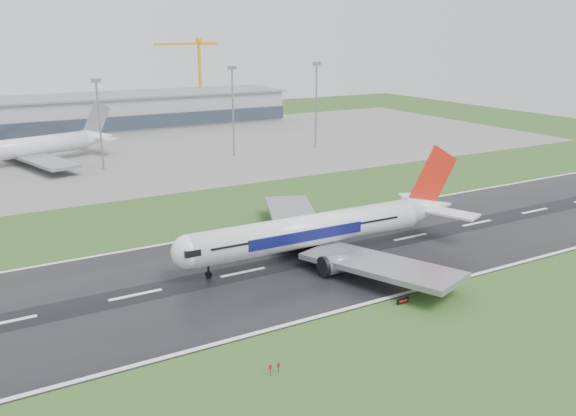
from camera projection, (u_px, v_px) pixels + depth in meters
ground at (136, 295)px, 98.88m from camera, size 520.00×520.00×0.00m
runway at (136, 295)px, 98.86m from camera, size 400.00×45.00×0.10m
apron at (38, 161)px, 203.33m from camera, size 400.00×130.00×0.08m
terminal at (17, 119)px, 251.34m from camera, size 240.00×36.00×15.00m
main_airliner at (329, 209)px, 114.66m from camera, size 64.91×61.93×18.82m
parked_airliner at (24, 137)px, 195.81m from camera, size 76.31×73.32×18.39m
tower_crane at (200, 78)px, 302.41m from camera, size 38.81×17.28×40.69m
runway_sign at (403, 301)px, 95.56m from camera, size 2.25×1.02×1.04m
floodmast_3 at (100, 127)px, 186.47m from camera, size 0.64×0.64×27.86m
floodmast_4 at (233, 114)px, 207.85m from camera, size 0.64×0.64×30.52m
floodmast_5 at (316, 107)px, 224.07m from camera, size 0.64×0.64×31.12m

